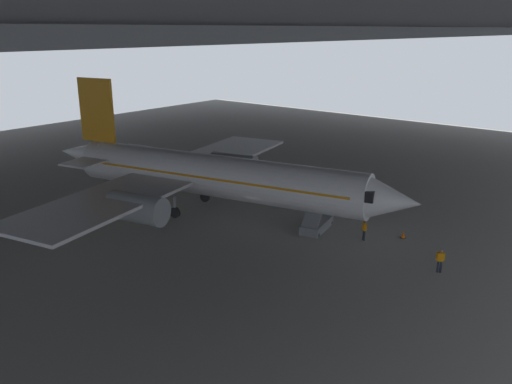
{
  "coord_description": "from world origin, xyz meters",
  "views": [
    {
      "loc": [
        -30.78,
        -25.17,
        14.96
      ],
      "look_at": [
        0.29,
        -0.06,
        2.46
      ],
      "focal_mm": 36.69,
      "sensor_mm": 36.0,
      "label": 1
    }
  ],
  "objects_px": {
    "crew_worker_by_stairs": "(364,229)",
    "baggage_tug": "(173,173)",
    "airplane_main": "(209,175)",
    "crew_worker_near_nose": "(440,259)",
    "traffic_cone_orange": "(403,234)",
    "boarding_stairs": "(317,220)"
  },
  "relations": [
    {
      "from": "crew_worker_by_stairs",
      "to": "traffic_cone_orange",
      "type": "xyz_separation_m",
      "value": [
        2.19,
        -2.13,
        -0.59
      ]
    },
    {
      "from": "crew_worker_near_nose",
      "to": "airplane_main",
      "type": "bearing_deg",
      "value": 92.89
    },
    {
      "from": "crew_worker_by_stairs",
      "to": "baggage_tug",
      "type": "height_order",
      "value": "crew_worker_by_stairs"
    },
    {
      "from": "baggage_tug",
      "to": "crew_worker_near_nose",
      "type": "bearing_deg",
      "value": -98.63
    },
    {
      "from": "crew_worker_near_nose",
      "to": "crew_worker_by_stairs",
      "type": "distance_m",
      "value": 6.57
    },
    {
      "from": "traffic_cone_orange",
      "to": "baggage_tug",
      "type": "height_order",
      "value": "baggage_tug"
    },
    {
      "from": "airplane_main",
      "to": "crew_worker_by_stairs",
      "type": "distance_m",
      "value": 13.59
    },
    {
      "from": "crew_worker_near_nose",
      "to": "traffic_cone_orange",
      "type": "distance_m",
      "value": 5.82
    },
    {
      "from": "crew_worker_near_nose",
      "to": "crew_worker_by_stairs",
      "type": "bearing_deg",
      "value": 74.04
    },
    {
      "from": "airplane_main",
      "to": "crew_worker_near_nose",
      "type": "height_order",
      "value": "airplane_main"
    },
    {
      "from": "crew_worker_near_nose",
      "to": "crew_worker_by_stairs",
      "type": "xyz_separation_m",
      "value": [
        1.81,
        6.31,
        -0.02
      ]
    },
    {
      "from": "boarding_stairs",
      "to": "crew_worker_near_nose",
      "type": "distance_m",
      "value": 10.35
    },
    {
      "from": "baggage_tug",
      "to": "crew_worker_by_stairs",
      "type": "bearing_deg",
      "value": -96.61
    },
    {
      "from": "airplane_main",
      "to": "crew_worker_by_stairs",
      "type": "xyz_separation_m",
      "value": [
        2.79,
        -13.08,
        -2.44
      ]
    },
    {
      "from": "crew_worker_near_nose",
      "to": "traffic_cone_orange",
      "type": "xyz_separation_m",
      "value": [
        4.0,
        4.19,
        -0.61
      ]
    },
    {
      "from": "crew_worker_by_stairs",
      "to": "baggage_tug",
      "type": "xyz_separation_m",
      "value": [
        2.74,
        23.63,
        -0.35
      ]
    },
    {
      "from": "boarding_stairs",
      "to": "crew_worker_by_stairs",
      "type": "height_order",
      "value": "boarding_stairs"
    },
    {
      "from": "airplane_main",
      "to": "traffic_cone_orange",
      "type": "height_order",
      "value": "airplane_main"
    },
    {
      "from": "crew_worker_near_nose",
      "to": "traffic_cone_orange",
      "type": "bearing_deg",
      "value": 46.33
    },
    {
      "from": "boarding_stairs",
      "to": "traffic_cone_orange",
      "type": "height_order",
      "value": "boarding_stairs"
    },
    {
      "from": "crew_worker_by_stairs",
      "to": "baggage_tug",
      "type": "distance_m",
      "value": 23.79
    },
    {
      "from": "boarding_stairs",
      "to": "crew_worker_by_stairs",
      "type": "relative_size",
      "value": 2.9
    }
  ]
}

